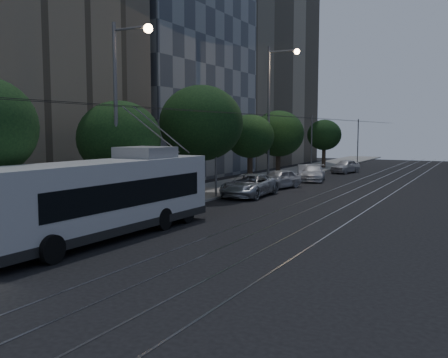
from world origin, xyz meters
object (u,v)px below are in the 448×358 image
car_white_a (279,179)px  car_white_b (313,173)px  trolleybus (104,197)px  car_white_c (306,172)px  car_white_d (345,166)px  streetlamp_far (274,103)px  pickup_silver (249,185)px  streetlamp_near (122,102)px

car_white_a → car_white_b: size_ratio=0.91×
trolleybus → car_white_c: 27.41m
trolleybus → car_white_a: 20.08m
car_white_b → car_white_d: car_white_d is taller
trolleybus → streetlamp_far: (-1.37, 21.80, 4.95)m
car_white_b → car_white_c: car_white_b is taller
car_white_a → car_white_b: 6.85m
car_white_b → pickup_silver: bearing=-106.6°
pickup_silver → streetlamp_far: 9.23m
car_white_c → streetlamp_far: (-0.94, -5.58, 6.00)m
car_white_a → car_white_b: (0.55, 6.83, -0.05)m
car_white_c → pickup_silver: bearing=-110.9°
trolleybus → car_white_c: size_ratio=3.01×
trolleybus → car_white_c: (-0.43, 27.38, -1.04)m
car_white_a → streetlamp_far: size_ratio=0.39×
streetlamp_far → car_white_d: bearing=81.4°
pickup_silver → car_white_b: pickup_silver is taller
pickup_silver → car_white_a: bearing=87.5°
car_white_b → car_white_a: bearing=-108.3°
pickup_silver → trolleybus: bearing=-91.1°
car_white_a → car_white_b: bearing=99.1°
trolleybus → car_white_b: (0.39, 26.88, -1.04)m
car_white_a → car_white_c: size_ratio=1.04×
car_white_b → streetlamp_far: 8.05m
car_white_d → streetlamp_far: (-2.20, -14.58, 5.98)m
car_white_b → streetlamp_far: bearing=-122.8°
car_white_a → streetlamp_near: size_ratio=0.45×
car_white_a → car_white_c: car_white_a is taller
car_white_c → streetlamp_far: size_ratio=0.38×
car_white_a → streetlamp_near: (-1.70, -16.53, 5.18)m
car_white_c → streetlamp_far: streetlamp_far is taller
trolleybus → car_white_d: bearing=90.3°
pickup_silver → car_white_d: (1.05, 21.56, -0.05)m
trolleybus → streetlamp_far: bearing=95.2°
pickup_silver → streetlamp_far: bearing=97.4°
pickup_silver → car_white_b: bearing=85.2°
car_white_a → streetlamp_far: (-1.21, 1.75, 5.95)m
trolleybus → streetlamp_near: size_ratio=1.29×
car_white_c → car_white_d: size_ratio=1.01×
streetlamp_far → pickup_silver: bearing=-80.6°
streetlamp_near → car_white_a: bearing=84.1°
car_white_d → streetlamp_far: 15.91m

